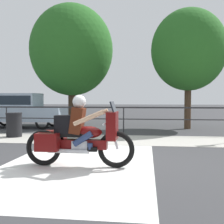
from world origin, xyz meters
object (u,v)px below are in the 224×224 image
Objects in this scene: motorcycle at (78,135)px; tree_behind_car at (72,50)px; trash_bin at (14,125)px; tree_behind_sign at (188,50)px; parked_car at (20,108)px.

tree_behind_car is (-2.68, 9.32, 3.42)m from motorcycle.
tree_behind_car is at bearing 80.12° from trash_bin.
trash_bin is 8.60m from tree_behind_sign.
tree_behind_sign reaches higher than parked_car.
trash_bin is 0.16× the size of tree_behind_sign.
trash_bin is at bearing -99.88° from tree_behind_car.
motorcycle is at bearing -113.04° from tree_behind_sign.
parked_car is at bearing 118.29° from motorcycle.
tree_behind_sign is (6.97, 3.79, 3.31)m from trash_bin.
motorcycle is at bearing -49.90° from trash_bin.
motorcycle is 10.28m from tree_behind_car.
motorcycle is 0.36× the size of tree_behind_car.
trash_bin is (-3.56, 4.23, -0.22)m from motorcycle.
tree_behind_car reaches higher than tree_behind_sign.
tree_behind_car is at bearing 101.39° from motorcycle.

